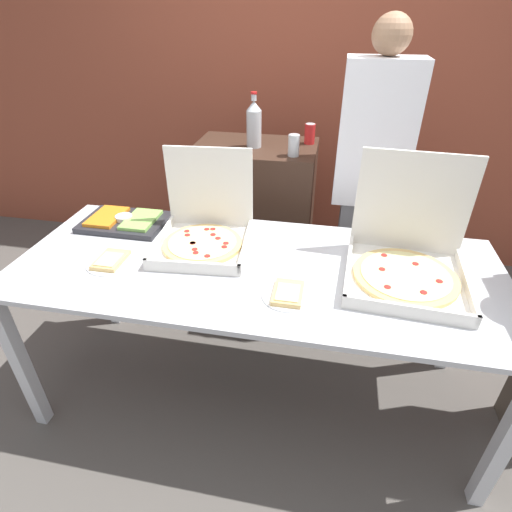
% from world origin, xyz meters
% --- Properties ---
extents(ground_plane, '(16.00, 16.00, 0.00)m').
position_xyz_m(ground_plane, '(0.00, 0.00, 0.00)').
color(ground_plane, '#514C47').
extents(brick_wall_behind, '(10.00, 0.06, 2.80)m').
position_xyz_m(brick_wall_behind, '(0.00, 1.70, 1.40)').
color(brick_wall_behind, brown).
rests_on(brick_wall_behind, ground_plane).
extents(buffet_table, '(2.24, 0.90, 0.86)m').
position_xyz_m(buffet_table, '(0.00, 0.00, 0.76)').
color(buffet_table, silver).
rests_on(buffet_table, ground_plane).
extents(pizza_box_far_left, '(0.47, 0.49, 0.44)m').
position_xyz_m(pizza_box_far_left, '(-0.29, 0.15, 0.94)').
color(pizza_box_far_left, silver).
rests_on(pizza_box_far_left, buffet_table).
extents(pizza_box_near_left, '(0.53, 0.55, 0.49)m').
position_xyz_m(pizza_box_near_left, '(0.66, 0.06, 0.94)').
color(pizza_box_near_left, silver).
rests_on(pizza_box_near_left, buffet_table).
extents(paper_plate_front_right, '(0.22, 0.22, 0.03)m').
position_xyz_m(paper_plate_front_right, '(0.17, -0.20, 0.87)').
color(paper_plate_front_right, white).
rests_on(paper_plate_front_right, buffet_table).
extents(paper_plate_front_center, '(0.23, 0.23, 0.03)m').
position_xyz_m(paper_plate_front_center, '(-0.66, -0.11, 0.87)').
color(paper_plate_front_center, white).
rests_on(paper_plate_front_center, buffet_table).
extents(veggie_tray, '(0.44, 0.30, 0.05)m').
position_xyz_m(veggie_tray, '(-0.78, 0.26, 0.88)').
color(veggie_tray, '#28282D').
rests_on(veggie_tray, buffet_table).
extents(sideboard_podium, '(0.77, 0.54, 1.12)m').
position_xyz_m(sideboard_podium, '(-0.19, 0.95, 0.56)').
color(sideboard_podium, '#382319').
rests_on(sideboard_podium, ground_plane).
extents(soda_bottle, '(0.09, 0.09, 0.32)m').
position_xyz_m(soda_bottle, '(-0.19, 0.92, 1.26)').
color(soda_bottle, '#B7BCC1').
rests_on(soda_bottle, sideboard_podium).
extents(soda_can_silver, '(0.07, 0.07, 0.12)m').
position_xyz_m(soda_can_silver, '(0.07, 0.79, 1.18)').
color(soda_can_silver, silver).
rests_on(soda_can_silver, sideboard_podium).
extents(soda_can_colored, '(0.07, 0.07, 0.12)m').
position_xyz_m(soda_can_colored, '(0.14, 1.05, 1.18)').
color(soda_can_colored, red).
rests_on(soda_can_colored, sideboard_podium).
extents(person_guest_cap, '(0.40, 0.22, 1.85)m').
position_xyz_m(person_guest_cap, '(0.52, 0.78, 0.97)').
color(person_guest_cap, slate).
rests_on(person_guest_cap, ground_plane).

